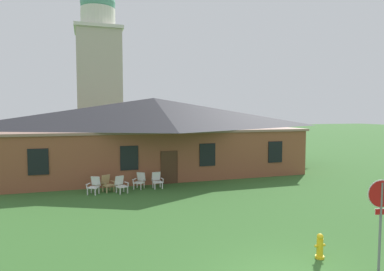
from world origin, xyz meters
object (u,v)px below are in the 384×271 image
object	(u,v)px
lawn_chair_by_porch	(94,185)
lawn_chair_near_door	(107,183)
fire_hydrant	(320,247)
lawn_chair_middle	(140,180)
lawn_chair_right_end	(157,180)
lawn_chair_left_end	(121,184)
stop_sign	(381,207)

from	to	relation	value
lawn_chair_by_porch	lawn_chair_near_door	distance (m)	0.80
lawn_chair_near_door	fire_hydrant	distance (m)	12.53
lawn_chair_near_door	lawn_chair_middle	xyz separation A→B (m)	(1.91, 0.18, 0.00)
lawn_chair_near_door	lawn_chair_right_end	xyz separation A→B (m)	(2.92, -0.01, 0.00)
lawn_chair_left_end	lawn_chair_right_end	world-z (taller)	same
lawn_chair_left_end	lawn_chair_middle	size ratio (longest dim) A/B	1.00
stop_sign	lawn_chair_left_end	world-z (taller)	stop_sign
lawn_chair_left_end	lawn_chair_right_end	size ratio (longest dim) A/B	1.00
lawn_chair_left_end	lawn_chair_middle	distance (m)	1.41
lawn_chair_by_porch	lawn_chair_left_end	size ratio (longest dim) A/B	1.00
lawn_chair_left_end	lawn_chair_right_end	bearing A→B (deg)	14.45
stop_sign	lawn_chair_right_end	xyz separation A→B (m)	(-3.91, 12.33, -1.39)
stop_sign	lawn_chair_middle	size ratio (longest dim) A/B	2.78
lawn_chair_right_end	lawn_chair_near_door	bearing A→B (deg)	179.88
lawn_chair_near_door	lawn_chair_left_end	xyz separation A→B (m)	(0.72, -0.57, 0.00)
lawn_chair_near_door	fire_hydrant	world-z (taller)	lawn_chair_near_door
lawn_chair_by_porch	lawn_chair_left_end	bearing A→B (deg)	-9.45
lawn_chair_by_porch	lawn_chair_right_end	size ratio (longest dim) A/B	1.00
lawn_chair_by_porch	fire_hydrant	bearing A→B (deg)	-58.99
lawn_chair_by_porch	lawn_chair_middle	distance (m)	2.69
lawn_chair_left_end	lawn_chair_by_porch	bearing A→B (deg)	170.55
lawn_chair_by_porch	lawn_chair_right_end	xyz separation A→B (m)	(3.64, 0.33, 0.00)
lawn_chair_right_end	stop_sign	bearing A→B (deg)	-72.41
lawn_chair_near_door	stop_sign	bearing A→B (deg)	-61.05
stop_sign	lawn_chair_near_door	world-z (taller)	stop_sign
lawn_chair_by_porch	lawn_chair_right_end	distance (m)	3.65
stop_sign	lawn_chair_near_door	bearing A→B (deg)	118.95
lawn_chair_middle	lawn_chair_right_end	distance (m)	1.02
stop_sign	lawn_chair_middle	world-z (taller)	stop_sign
lawn_chair_by_porch	lawn_chair_middle	bearing A→B (deg)	10.94
lawn_chair_near_door	lawn_chair_middle	size ratio (longest dim) A/B	1.00
lawn_chair_left_end	fire_hydrant	xyz separation A→B (m)	(5.04, -10.55, -0.12)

